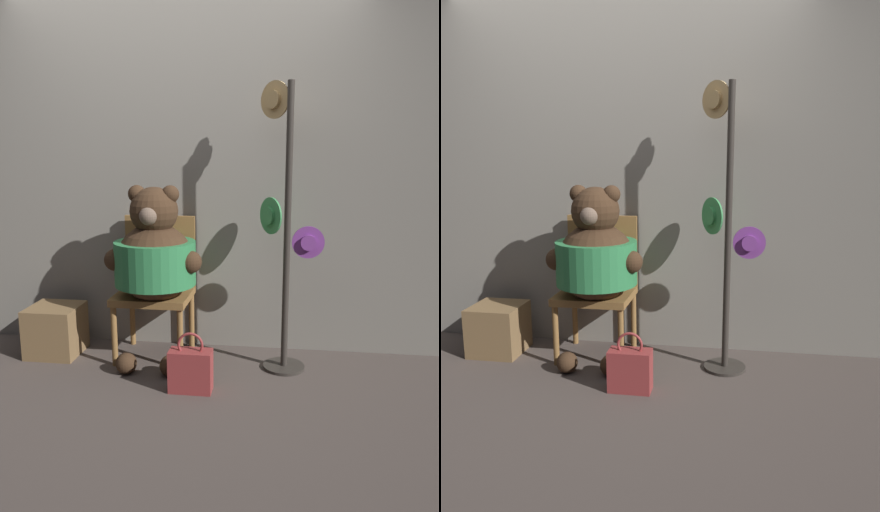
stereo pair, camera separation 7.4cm
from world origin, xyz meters
The scene contains 7 objects.
ground_plane centered at (0.00, 0.00, 0.00)m, with size 14.00×14.00×0.00m, color #4C423D.
wall_back centered at (0.00, 0.76, 1.31)m, with size 8.00×0.10×2.62m.
chair centered at (-0.16, 0.53, 0.53)m, with size 0.51×0.46×0.99m.
teddy_bear centered at (-0.12, 0.37, 0.74)m, with size 0.66×0.59×1.22m.
hat_display_rack centered at (0.74, 0.41, 0.91)m, with size 0.43×0.40×1.87m.
handbag_on_ground centered at (0.20, -0.05, 0.14)m, with size 0.26×0.13×0.37m.
wooden_crate centered at (-0.88, 0.40, 0.18)m, with size 0.35×0.35×0.35m.
Camera 2 is at (0.83, -2.81, 1.41)m, focal length 35.00 mm.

